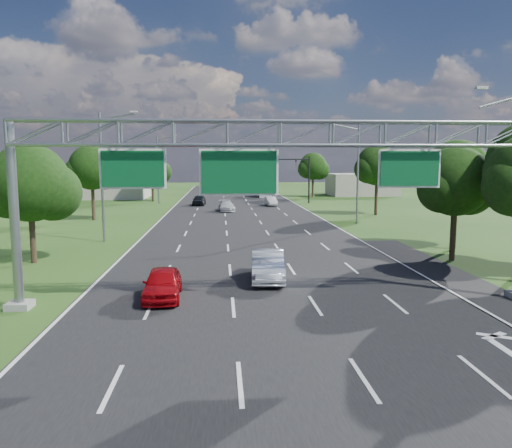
{
  "coord_description": "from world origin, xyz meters",
  "views": [
    {
      "loc": [
        -2.3,
        -9.56,
        6.32
      ],
      "look_at": [
        -0.51,
        15.67,
        3.13
      ],
      "focal_mm": 35.0,
      "sensor_mm": 36.0,
      "label": 1
    }
  ],
  "objects": [
    {
      "name": "car_queue_a",
      "position": [
        -1.58,
        53.67,
        0.66
      ],
      "size": [
        2.2,
        4.7,
        1.33
      ],
      "primitive_type": "imported",
      "rotation": [
        0.0,
        0.0,
        0.08
      ],
      "color": "silver",
      "rests_on": "ground"
    },
    {
      "name": "traffic_signal",
      "position": [
        7.48,
        65.0,
        5.17
      ],
      "size": [
        12.21,
        0.24,
        7.0
      ],
      "color": "black",
      "rests_on": "ground"
    },
    {
      "name": "building_left",
      "position": [
        -22.0,
        78.0,
        2.5
      ],
      "size": [
        14.0,
        10.0,
        5.0
      ],
      "primitive_type": "cube",
      "color": "#ACA090",
      "rests_on": "ground"
    },
    {
      "name": "tree_cluster_right",
      "position": [
        14.8,
        19.19,
        5.31
      ],
      "size": [
        9.91,
        14.6,
        8.68
      ],
      "color": "#2D2116",
      "rests_on": "ground"
    },
    {
      "name": "road",
      "position": [
        0.0,
        30.0,
        0.0
      ],
      "size": [
        18.0,
        180.0,
        0.02
      ],
      "primitive_type": "cube",
      "color": "black",
      "rests_on": "ground"
    },
    {
      "name": "tree_verge_la",
      "position": [
        -13.92,
        22.04,
        4.76
      ],
      "size": [
        5.76,
        4.8,
        7.4
      ],
      "color": "#2D2116",
      "rests_on": "ground"
    },
    {
      "name": "red_coupe",
      "position": [
        -5.02,
        13.19,
        0.71
      ],
      "size": [
        1.82,
        4.24,
        1.43
      ],
      "primitive_type": "imported",
      "rotation": [
        0.0,
        0.0,
        0.03
      ],
      "color": "#A7070E",
      "rests_on": "ground"
    },
    {
      "name": "streetlight_l_far",
      "position": [
        -11.3,
        65.0,
        5.58
      ],
      "size": [
        2.97,
        0.22,
        10.16
      ],
      "color": "gray",
      "rests_on": "ground"
    },
    {
      "name": "ground",
      "position": [
        0.0,
        30.0,
        0.0
      ],
      "size": [
        220.0,
        220.0,
        0.0
      ],
      "primitive_type": "plane",
      "color": "#214414",
      "rests_on": "ground"
    },
    {
      "name": "streetlight_l_near",
      "position": [
        -11.3,
        30.0,
        5.58
      ],
      "size": [
        2.97,
        0.22,
        10.16
      ],
      "color": "gray",
      "rests_on": "ground"
    },
    {
      "name": "streetlight_r_mid",
      "position": [
        11.3,
        40.0,
        5.58
      ],
      "size": [
        2.97,
        0.22,
        10.16
      ],
      "color": "gray",
      "rests_on": "ground"
    },
    {
      "name": "car_queue_d",
      "position": [
        4.84,
        61.11,
        0.63
      ],
      "size": [
        1.69,
        3.96,
        1.27
      ],
      "primitive_type": "imported",
      "rotation": [
        0.0,
        0.0,
        0.09
      ],
      "color": "silver",
      "rests_on": "ground"
    },
    {
      "name": "sign_gantry",
      "position": [
        0.33,
        12.0,
        6.89
      ],
      "size": [
        23.5,
        1.0,
        9.56
      ],
      "color": "gray",
      "rests_on": "ground"
    },
    {
      "name": "car_queue_c",
      "position": [
        -5.42,
        62.56,
        0.74
      ],
      "size": [
        1.98,
        4.44,
        1.48
      ],
      "primitive_type": "imported",
      "rotation": [
        0.0,
        0.0,
        -0.05
      ],
      "color": "black",
      "rests_on": "ground"
    },
    {
      "name": "tree_verge_lc",
      "position": [
        -12.92,
        70.04,
        4.98
      ],
      "size": [
        5.76,
        4.8,
        7.62
      ],
      "color": "#2D2116",
      "rests_on": "ground"
    },
    {
      "name": "tree_verge_rd",
      "position": [
        16.08,
        48.04,
        5.63
      ],
      "size": [
        5.76,
        4.8,
        8.28
      ],
      "color": "#2D2116",
      "rests_on": "ground"
    },
    {
      "name": "tree_verge_lb",
      "position": [
        -15.92,
        45.04,
        5.41
      ],
      "size": [
        5.76,
        4.8,
        8.06
      ],
      "color": "#2D2116",
      "rests_on": "ground"
    },
    {
      "name": "box_truck",
      "position": [
        5.48,
        79.9,
        1.42
      ],
      "size": [
        2.58,
        7.92,
        2.96
      ],
      "rotation": [
        0.0,
        0.0,
        -0.06
      ],
      "color": "silver",
      "rests_on": "ground"
    },
    {
      "name": "silver_sedan",
      "position": [
        0.17,
        16.41,
        0.79
      ],
      "size": [
        2.0,
        4.91,
        1.58
      ],
      "primitive_type": "imported",
      "rotation": [
        0.0,
        0.0,
        -0.07
      ],
      "color": "silver",
      "rests_on": "ground"
    },
    {
      "name": "road_flare",
      "position": [
        10.2,
        14.0,
        0.0
      ],
      "size": [
        3.0,
        30.0,
        0.02
      ],
      "primitive_type": "cube",
      "color": "black",
      "rests_on": "ground"
    },
    {
      "name": "building_right",
      "position": [
        24.0,
        82.0,
        2.0
      ],
      "size": [
        12.0,
        9.0,
        4.0
      ],
      "primitive_type": "cube",
      "color": "#ACA090",
      "rests_on": "ground"
    },
    {
      "name": "tree_verge_re",
      "position": [
        14.08,
        78.04,
        5.2
      ],
      "size": [
        5.76,
        4.8,
        7.84
      ],
      "color": "#2D2116",
      "rests_on": "ground"
    }
  ]
}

